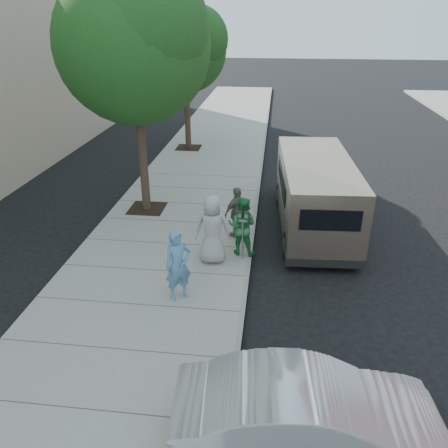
{
  "coord_description": "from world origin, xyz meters",
  "views": [
    {
      "loc": [
        1.96,
        -11.02,
        6.26
      ],
      "look_at": [
        0.72,
        -0.46,
        1.1
      ],
      "focal_mm": 35.0,
      "sensor_mm": 36.0,
      "label": 1
    }
  ],
  "objects_px": {
    "tree_near": "(134,40)",
    "van": "(315,192)",
    "person_striped_polo": "(237,212)",
    "person_gray_shirt": "(212,229)",
    "person_green_shirt": "(242,226)",
    "tree_far": "(186,46)",
    "sedan": "(308,416)",
    "person_officer": "(178,265)",
    "parking_meter": "(243,225)"
  },
  "relations": [
    {
      "from": "tree_near",
      "to": "sedan",
      "type": "xyz_separation_m",
      "value": [
        4.95,
        -8.57,
        -4.86
      ]
    },
    {
      "from": "tree_near",
      "to": "van",
      "type": "height_order",
      "value": "tree_near"
    },
    {
      "from": "van",
      "to": "person_striped_polo",
      "type": "xyz_separation_m",
      "value": [
        -2.31,
        -1.22,
        -0.26
      ]
    },
    {
      "from": "tree_near",
      "to": "person_officer",
      "type": "distance_m",
      "value": 7.08
    },
    {
      "from": "parking_meter",
      "to": "van",
      "type": "relative_size",
      "value": 0.23
    },
    {
      "from": "person_striped_polo",
      "to": "van",
      "type": "bearing_deg",
      "value": 167.03
    },
    {
      "from": "tree_far",
      "to": "person_gray_shirt",
      "type": "height_order",
      "value": "tree_far"
    },
    {
      "from": "person_gray_shirt",
      "to": "person_striped_polo",
      "type": "distance_m",
      "value": 1.63
    },
    {
      "from": "tree_near",
      "to": "person_green_shirt",
      "type": "distance_m",
      "value": 6.33
    },
    {
      "from": "person_officer",
      "to": "parking_meter",
      "type": "bearing_deg",
      "value": 21.06
    },
    {
      "from": "tree_far",
      "to": "van",
      "type": "height_order",
      "value": "tree_far"
    },
    {
      "from": "van",
      "to": "person_green_shirt",
      "type": "relative_size",
      "value": 3.69
    },
    {
      "from": "sedan",
      "to": "person_green_shirt",
      "type": "height_order",
      "value": "person_green_shirt"
    },
    {
      "from": "tree_far",
      "to": "sedan",
      "type": "distance_m",
      "value": 17.42
    },
    {
      "from": "tree_near",
      "to": "van",
      "type": "distance_m",
      "value": 7.07
    },
    {
      "from": "tree_near",
      "to": "sedan",
      "type": "bearing_deg",
      "value": -59.97
    },
    {
      "from": "parking_meter",
      "to": "person_striped_polo",
      "type": "distance_m",
      "value": 1.4
    },
    {
      "from": "sedan",
      "to": "person_officer",
      "type": "xyz_separation_m",
      "value": [
        -2.79,
        3.57,
        0.34
      ]
    },
    {
      "from": "tree_near",
      "to": "person_striped_polo",
      "type": "distance_m",
      "value": 5.88
    },
    {
      "from": "van",
      "to": "person_officer",
      "type": "distance_m",
      "value": 5.65
    },
    {
      "from": "parking_meter",
      "to": "person_gray_shirt",
      "type": "xyz_separation_m",
      "value": [
        -0.8,
        -0.19,
        -0.08
      ]
    },
    {
      "from": "tree_near",
      "to": "person_striped_polo",
      "type": "bearing_deg",
      "value": -27.62
    },
    {
      "from": "tree_near",
      "to": "sedan",
      "type": "relative_size",
      "value": 1.8
    },
    {
      "from": "tree_far",
      "to": "person_gray_shirt",
      "type": "distance_m",
      "value": 11.78
    },
    {
      "from": "tree_far",
      "to": "sedan",
      "type": "xyz_separation_m",
      "value": [
        4.95,
        -16.17,
        -4.19
      ]
    },
    {
      "from": "person_green_shirt",
      "to": "tree_far",
      "type": "bearing_deg",
      "value": -62.16
    },
    {
      "from": "parking_meter",
      "to": "person_green_shirt",
      "type": "relative_size",
      "value": 0.85
    },
    {
      "from": "tree_far",
      "to": "person_green_shirt",
      "type": "relative_size",
      "value": 3.87
    },
    {
      "from": "tree_far",
      "to": "van",
      "type": "xyz_separation_m",
      "value": [
        5.55,
        -8.08,
        -3.69
      ]
    },
    {
      "from": "van",
      "to": "sedan",
      "type": "height_order",
      "value": "van"
    },
    {
      "from": "parking_meter",
      "to": "person_officer",
      "type": "bearing_deg",
      "value": -116.33
    },
    {
      "from": "tree_near",
      "to": "sedan",
      "type": "distance_m",
      "value": 11.02
    },
    {
      "from": "sedan",
      "to": "person_gray_shirt",
      "type": "xyz_separation_m",
      "value": [
        -2.25,
        5.34,
        0.42
      ]
    },
    {
      "from": "tree_near",
      "to": "tree_far",
      "type": "distance_m",
      "value": 7.63
    },
    {
      "from": "tree_near",
      "to": "person_gray_shirt",
      "type": "height_order",
      "value": "tree_near"
    },
    {
      "from": "sedan",
      "to": "person_officer",
      "type": "distance_m",
      "value": 4.54
    },
    {
      "from": "tree_near",
      "to": "tree_far",
      "type": "bearing_deg",
      "value": 90.0
    },
    {
      "from": "tree_far",
      "to": "person_green_shirt",
      "type": "height_order",
      "value": "tree_far"
    },
    {
      "from": "van",
      "to": "person_green_shirt",
      "type": "xyz_separation_m",
      "value": [
        -2.09,
        -2.23,
        -0.21
      ]
    },
    {
      "from": "sedan",
      "to": "person_gray_shirt",
      "type": "relative_size",
      "value": 2.18
    },
    {
      "from": "sedan",
      "to": "person_gray_shirt",
      "type": "distance_m",
      "value": 5.81
    },
    {
      "from": "person_gray_shirt",
      "to": "person_striped_polo",
      "type": "relative_size",
      "value": 1.22
    },
    {
      "from": "van",
      "to": "person_gray_shirt",
      "type": "height_order",
      "value": "van"
    },
    {
      "from": "person_gray_shirt",
      "to": "tree_near",
      "type": "bearing_deg",
      "value": -56.35
    },
    {
      "from": "van",
      "to": "person_officer",
      "type": "xyz_separation_m",
      "value": [
        -3.39,
        -4.52,
        -0.17
      ]
    },
    {
      "from": "van",
      "to": "person_gray_shirt",
      "type": "xyz_separation_m",
      "value": [
        -2.84,
        -2.75,
        -0.09
      ]
    },
    {
      "from": "tree_near",
      "to": "person_gray_shirt",
      "type": "distance_m",
      "value": 6.12
    },
    {
      "from": "sedan",
      "to": "van",
      "type": "bearing_deg",
      "value": -9.01
    },
    {
      "from": "person_officer",
      "to": "person_striped_polo",
      "type": "distance_m",
      "value": 3.48
    },
    {
      "from": "tree_far",
      "to": "parking_meter",
      "type": "xyz_separation_m",
      "value": [
        3.5,
        -10.64,
        -3.7
      ]
    }
  ]
}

